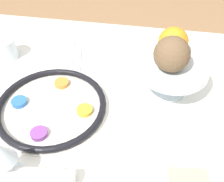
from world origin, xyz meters
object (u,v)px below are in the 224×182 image
(orange_fruit, at_px, (173,42))
(coconut, at_px, (172,54))
(wine_glass, at_px, (1,154))
(cup_near, at_px, (6,49))
(seder_plate, at_px, (52,106))
(fruit_stand, at_px, (172,69))
(napkin_roll, at_px, (37,177))

(orange_fruit, xyz_separation_m, coconut, (-0.00, -0.07, 0.01))
(wine_glass, xyz_separation_m, cup_near, (-0.22, 0.46, -0.06))
(seder_plate, height_order, orange_fruit, orange_fruit)
(seder_plate, distance_m, fruit_stand, 0.39)
(wine_glass, relative_size, fruit_stand, 0.60)
(coconut, xyz_separation_m, cup_near, (-0.59, 0.12, -0.13))
(fruit_stand, bearing_deg, wine_glass, -135.73)
(fruit_stand, bearing_deg, napkin_roll, -129.21)
(fruit_stand, xyz_separation_m, cup_near, (-0.60, 0.09, -0.06))
(seder_plate, height_order, coconut, coconut)
(coconut, height_order, napkin_roll, coconut)
(orange_fruit, xyz_separation_m, napkin_roll, (-0.30, -0.42, -0.14))
(fruit_stand, height_order, napkin_roll, fruit_stand)
(wine_glass, distance_m, fruit_stand, 0.53)
(fruit_stand, distance_m, coconut, 0.08)
(orange_fruit, height_order, coconut, coconut)
(napkin_roll, bearing_deg, seder_plate, 100.90)
(seder_plate, relative_size, coconut, 3.26)
(seder_plate, height_order, napkin_roll, napkin_roll)
(cup_near, bearing_deg, orange_fruit, -4.32)
(fruit_stand, relative_size, coconut, 2.15)
(wine_glass, distance_m, orange_fruit, 0.56)
(fruit_stand, distance_m, napkin_roll, 0.49)
(wine_glass, height_order, coconut, coconut)
(wine_glass, height_order, cup_near, wine_glass)
(wine_glass, bearing_deg, coconut, 42.85)
(seder_plate, relative_size, orange_fruit, 3.68)
(fruit_stand, xyz_separation_m, coconut, (-0.01, -0.03, 0.07))
(coconut, bearing_deg, wine_glass, -137.15)
(seder_plate, height_order, fruit_stand, fruit_stand)
(wine_glass, xyz_separation_m, fruit_stand, (0.38, 0.37, 0.00))
(fruit_stand, relative_size, cup_near, 2.81)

